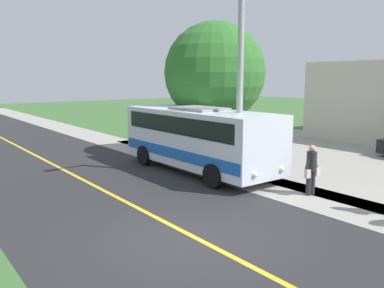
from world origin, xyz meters
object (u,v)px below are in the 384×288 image
street_light_pole (238,71)px  tree_curbside (215,73)px  pedestrian_waiting (311,168)px  shuttle_bus_front (199,136)px

street_light_pole → tree_curbside: (-2.53, -4.33, 0.00)m
pedestrian_waiting → shuttle_bus_front: bearing=-80.5°
shuttle_bus_front → tree_curbside: 4.56m
shuttle_bus_front → street_light_pole: 3.35m
shuttle_bus_front → pedestrian_waiting: shuttle_bus_front is taller
shuttle_bus_front → tree_curbside: tree_curbside is taller
pedestrian_waiting → street_light_pole: bearing=-80.2°
pedestrian_waiting → street_light_pole: street_light_pole is taller
shuttle_bus_front → tree_curbside: bearing=-140.4°
shuttle_bus_front → street_light_pole: (-0.31, 1.98, 2.68)m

